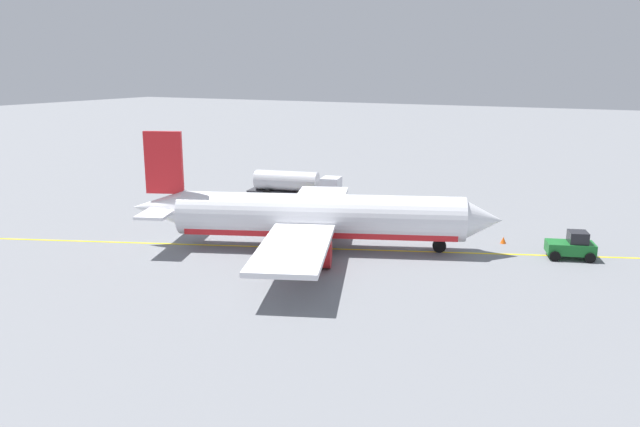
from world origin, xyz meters
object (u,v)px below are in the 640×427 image
object	(u,v)px
pushback_tug	(572,246)
refueling_worker	(307,195)
airplane	(314,218)
safety_cone_nose	(470,227)
safety_cone_wingtip	(503,240)
fuel_tanker	(295,184)

from	to	relation	value
pushback_tug	refueling_worker	bearing A→B (deg)	162.94
pushback_tug	refueling_worker	xyz separation A→B (m)	(-28.45, 8.73, -0.19)
airplane	safety_cone_nose	world-z (taller)	airplane
airplane	refueling_worker	size ratio (longest dim) A/B	17.44
refueling_worker	airplane	bearing A→B (deg)	-59.74
refueling_worker	safety_cone_wingtip	bearing A→B (deg)	-16.59
safety_cone_nose	safety_cone_wingtip	bearing A→B (deg)	-39.89
fuel_tanker	refueling_worker	size ratio (longest dim) A/B	6.45
fuel_tanker	pushback_tug	xyz separation A→B (m)	(30.75, -10.18, -0.72)
fuel_tanker	safety_cone_wingtip	distance (m)	26.47
safety_cone_wingtip	refueling_worker	bearing A→B (deg)	163.41
safety_cone_nose	fuel_tanker	bearing A→B (deg)	166.41
fuel_tanker	safety_cone_nose	size ratio (longest dim) A/B	18.12
pushback_tug	fuel_tanker	bearing A→B (deg)	161.68
pushback_tug	safety_cone_wingtip	distance (m)	6.00
safety_cone_nose	pushback_tug	bearing A→B (deg)	-28.25
fuel_tanker	safety_cone_wingtip	size ratio (longest dim) A/B	19.31
pushback_tug	safety_cone_wingtip	size ratio (longest dim) A/B	7.06
refueling_worker	safety_cone_nose	xyz separation A→B (m)	(19.15, -3.74, -0.52)
pushback_tug	refueling_worker	size ratio (longest dim) A/B	2.36
pushback_tug	safety_cone_nose	world-z (taller)	pushback_tug
fuel_tanker	safety_cone_nose	distance (m)	22.11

